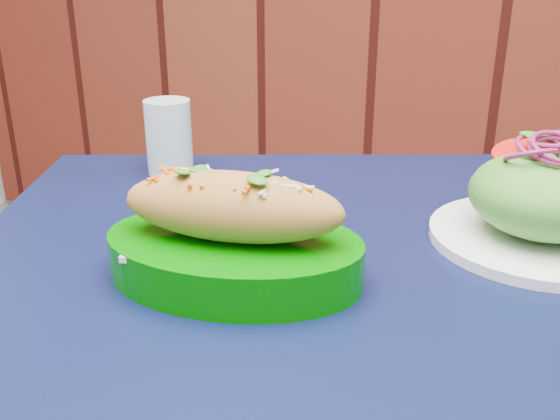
% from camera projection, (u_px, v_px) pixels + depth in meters
% --- Properties ---
extents(cafe_table, '(1.04, 1.04, 0.75)m').
position_uv_depth(cafe_table, '(319.00, 334.00, 0.69)').
color(cafe_table, black).
rests_on(cafe_table, ground).
extents(banh_mi_basket, '(0.28, 0.20, 0.12)m').
position_uv_depth(banh_mi_basket, '(233.00, 236.00, 0.62)').
color(banh_mi_basket, '#006B00').
rests_on(banh_mi_basket, cafe_table).
extents(salad_plate, '(0.24, 0.24, 0.13)m').
position_uv_depth(salad_plate, '(544.00, 202.00, 0.69)').
color(salad_plate, white).
rests_on(salad_plate, cafe_table).
extents(water_glass, '(0.07, 0.07, 0.11)m').
position_uv_depth(water_glass, '(169.00, 137.00, 0.93)').
color(water_glass, silver).
rests_on(water_glass, cafe_table).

